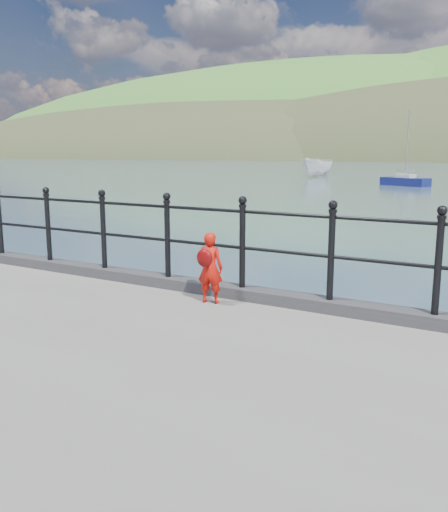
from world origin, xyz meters
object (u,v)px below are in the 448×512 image
Objects in this scene: launch_white at (317,168)px; sailboat_port at (405,182)px; railing at (203,233)px; child at (210,267)px.

sailboat_port is at bearing -35.49° from launch_white.
railing is at bearing -63.70° from launch_white.
sailboat_port is (-6.42, 42.38, -1.48)m from railing.
railing is 0.65m from child.
launch_white is 16.69m from sailboat_port.
launch_white is at bearing 109.21° from railing.
sailboat_port reaches higher than launch_white.
child is (0.35, -0.41, -0.36)m from railing.
railing is 42.89m from sailboat_port.
railing is 3.15× the size of launch_white.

